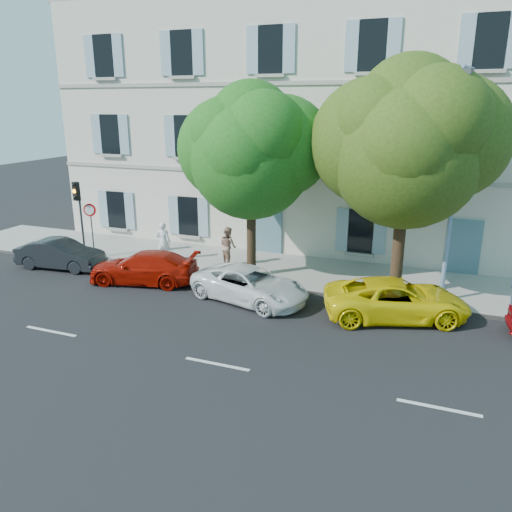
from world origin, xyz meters
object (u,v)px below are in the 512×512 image
at_px(traffic_light, 78,204).
at_px(street_lamp, 455,177).
at_px(pedestrian_b, 228,246).
at_px(car_red_coupe, 144,267).
at_px(car_yellow_supercar, 396,299).
at_px(road_sign, 91,219).
at_px(car_dark_sedan, 60,254).
at_px(pedestrian_a, 164,241).
at_px(tree_right, 407,152).
at_px(car_white_coupe, 250,285).
at_px(tree_left, 251,158).

height_order(traffic_light, street_lamp, street_lamp).
relative_size(traffic_light, pedestrian_b, 2.05).
xyz_separation_m(traffic_light, street_lamp, (15.89, 0.26, 1.99)).
relative_size(car_red_coupe, traffic_light, 1.26).
xyz_separation_m(car_yellow_supercar, traffic_light, (-14.44, 1.45, 2.07)).
relative_size(car_red_coupe, road_sign, 1.74).
height_order(car_dark_sedan, pedestrian_b, pedestrian_b).
height_order(car_red_coupe, pedestrian_a, pedestrian_a).
bearing_deg(car_yellow_supercar, car_red_coupe, 71.01).
xyz_separation_m(tree_right, traffic_light, (-14.22, -0.35, -2.75)).
bearing_deg(pedestrian_a, road_sign, 3.22).
bearing_deg(tree_right, car_white_coupe, -157.19).
bearing_deg(car_yellow_supercar, road_sign, 63.98).
relative_size(car_yellow_supercar, tree_right, 0.59).
bearing_deg(street_lamp, tree_left, 177.86).
bearing_deg(traffic_light, pedestrian_b, 12.31).
relative_size(car_dark_sedan, car_yellow_supercar, 0.81).
xyz_separation_m(car_dark_sedan, car_yellow_supercar, (14.69, -0.23, 0.03)).
distance_m(traffic_light, pedestrian_b, 7.18).
distance_m(car_yellow_supercar, traffic_light, 14.66).
distance_m(car_white_coupe, tree_right, 7.35).
height_order(tree_right, street_lamp, tree_right).
relative_size(car_white_coupe, pedestrian_b, 2.60).
xyz_separation_m(tree_left, tree_right, (5.93, -0.19, 0.42)).
bearing_deg(tree_left, traffic_light, -176.27).
bearing_deg(street_lamp, car_yellow_supercar, -130.35).
bearing_deg(car_yellow_supercar, tree_left, 52.84).
xyz_separation_m(traffic_light, pedestrian_b, (6.81, 1.48, -1.73)).
height_order(tree_left, tree_right, tree_right).
height_order(road_sign, street_lamp, street_lamp).
bearing_deg(road_sign, car_dark_sedan, -115.28).
relative_size(car_white_coupe, pedestrian_a, 2.54).
bearing_deg(car_yellow_supercar, street_lamp, -59.56).
distance_m(tree_left, street_lamp, 7.61).
bearing_deg(traffic_light, road_sign, 27.19).
height_order(traffic_light, road_sign, traffic_light).
height_order(tree_left, street_lamp, street_lamp).
height_order(car_red_coupe, tree_left, tree_left).
bearing_deg(pedestrian_a, car_dark_sedan, 18.74).
bearing_deg(car_white_coupe, tree_right, -52.38).
distance_m(tree_right, pedestrian_b, 8.74).
xyz_separation_m(car_yellow_supercar, street_lamp, (1.45, 1.71, 4.07)).
height_order(tree_left, traffic_light, tree_left).
height_order(street_lamp, pedestrian_b, street_lamp).
relative_size(traffic_light, street_lamp, 0.44).
xyz_separation_m(car_red_coupe, pedestrian_a, (-0.56, 2.55, 0.40)).
xyz_separation_m(car_red_coupe, traffic_light, (-4.30, 1.49, 2.10)).
relative_size(car_dark_sedan, car_white_coupe, 0.87).
relative_size(road_sign, pedestrian_b, 1.47).
bearing_deg(road_sign, traffic_light, -152.81).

